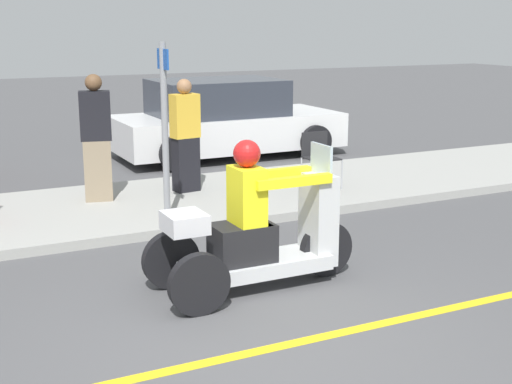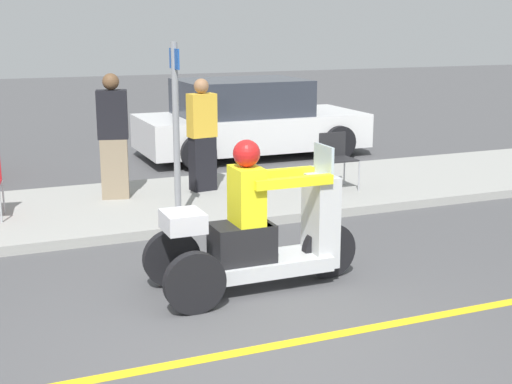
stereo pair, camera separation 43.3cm
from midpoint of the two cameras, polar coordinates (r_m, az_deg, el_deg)
name	(u,v)px [view 1 (the left image)]	position (r m, az deg, el deg)	size (l,w,h in m)	color
ground_plane	(271,349)	(5.83, -0.98, -12.44)	(60.00, 60.00, 0.00)	#4C4C4F
lane_stripe	(323,337)	(6.03, 3.31, -11.50)	(24.00, 0.12, 0.01)	gold
sidewalk_strip	(115,209)	(9.92, -12.43, -1.37)	(28.00, 2.80, 0.12)	#9E9E99
motorcycle_trike	(258,236)	(6.90, -1.68, -3.56)	(2.12, 0.84, 1.48)	black
spectator_far_back	(185,138)	(10.41, -6.87, 4.32)	(0.42, 0.29, 1.64)	black
spectator_by_tree	(96,140)	(10.08, -13.86, 4.02)	(0.46, 0.34, 1.75)	gray
folding_chair_set_back	(318,154)	(10.69, 3.86, 3.08)	(0.47, 0.47, 0.82)	#A5A8AD
parked_car_lot_left	(224,120)	(13.78, -3.48, 5.74)	(4.31, 2.11, 1.49)	silver
street_sign	(165,127)	(8.68, -8.73, 5.17)	(0.08, 0.36, 2.20)	gray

